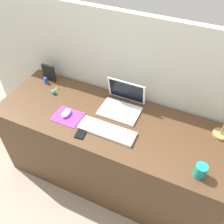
% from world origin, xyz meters
% --- Properties ---
extents(ground_plane, '(6.00, 6.00, 0.00)m').
position_xyz_m(ground_plane, '(0.00, 0.00, 0.00)').
color(ground_plane, gray).
extents(back_wall, '(2.98, 0.05, 1.41)m').
position_xyz_m(back_wall, '(0.00, 0.35, 0.70)').
color(back_wall, beige).
rests_on(back_wall, ground_plane).
extents(desk, '(1.78, 0.63, 0.74)m').
position_xyz_m(desk, '(0.00, 0.00, 0.37)').
color(desk, '#4C331E').
rests_on(desk, ground_plane).
extents(laptop, '(0.30, 0.26, 0.21)m').
position_xyz_m(laptop, '(0.02, 0.17, 0.79)').
color(laptop, white).
rests_on(laptop, desk).
extents(keyboard, '(0.41, 0.13, 0.02)m').
position_xyz_m(keyboard, '(0.02, -0.11, 0.75)').
color(keyboard, white).
rests_on(keyboard, desk).
extents(mousepad, '(0.21, 0.17, 0.00)m').
position_xyz_m(mousepad, '(-0.31, -0.10, 0.74)').
color(mousepad, purple).
rests_on(mousepad, desk).
extents(mouse, '(0.06, 0.10, 0.03)m').
position_xyz_m(mouse, '(-0.33, -0.09, 0.76)').
color(mouse, white).
rests_on(mouse, mousepad).
extents(cell_phone, '(0.08, 0.14, 0.01)m').
position_xyz_m(cell_phone, '(-0.14, -0.19, 0.74)').
color(cell_phone, black).
rests_on(cell_phone, desk).
extents(picture_frame, '(0.12, 0.02, 0.15)m').
position_xyz_m(picture_frame, '(-0.70, 0.23, 0.81)').
color(picture_frame, black).
rests_on(picture_frame, desk).
extents(coffee_mug, '(0.07, 0.07, 0.09)m').
position_xyz_m(coffee_mug, '(0.67, -0.19, 0.79)').
color(coffee_mug, teal).
rests_on(coffee_mug, desk).
extents(toy_figurine_blue, '(0.03, 0.03, 0.06)m').
position_xyz_m(toy_figurine_blue, '(-0.70, 0.18, 0.77)').
color(toy_figurine_blue, blue).
rests_on(toy_figurine_blue, desk).
extents(toy_figurine_yellow, '(0.03, 0.03, 0.04)m').
position_xyz_m(toy_figurine_yellow, '(-0.57, 0.14, 0.76)').
color(toy_figurine_yellow, yellow).
rests_on(toy_figurine_yellow, desk).
extents(toy_figurine_cyan, '(0.04, 0.04, 0.04)m').
position_xyz_m(toy_figurine_cyan, '(-0.56, 0.08, 0.76)').
color(toy_figurine_cyan, '#28B7CC').
rests_on(toy_figurine_cyan, desk).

